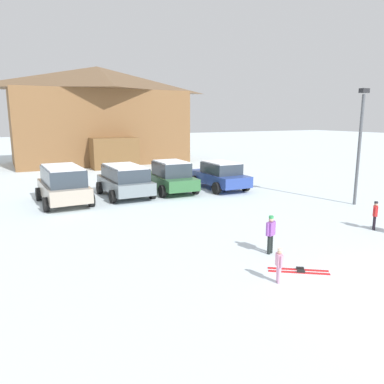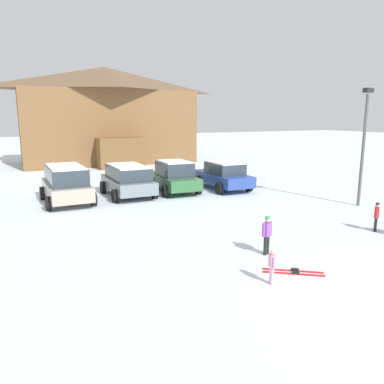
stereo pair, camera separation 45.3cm
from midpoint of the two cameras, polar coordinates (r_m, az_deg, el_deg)
ski_lodge at (r=34.57m, az=-14.30°, el=11.32°), size 15.13×9.53×8.26m
parked_beige_suv at (r=18.52m, az=-19.71°, el=1.17°), size 2.18×4.09×1.78m
parked_grey_wagon at (r=19.42m, az=-10.86°, el=1.86°), size 2.28×4.06×1.61m
parked_green_coupe at (r=20.29m, az=-3.94°, el=2.37°), size 2.24×4.12×1.70m
parked_blue_hatchback at (r=21.16m, az=3.63°, el=2.59°), size 2.16×4.18×1.55m
skier_child_in_purple_jacket at (r=11.34m, az=10.77°, el=-6.07°), size 0.41×0.25×1.16m
skier_child_in_red_jacket at (r=14.91m, az=25.35°, el=-3.03°), size 0.32×0.27×1.05m
skier_child_in_pink_snowsuit at (r=9.49m, az=11.78°, el=-10.63°), size 0.19×0.32×0.89m
pair_of_skis at (r=10.45m, az=14.78°, el=-11.52°), size 1.44×1.17×0.08m
lamp_post at (r=18.57m, az=23.57°, el=7.21°), size 0.44×0.24×5.25m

